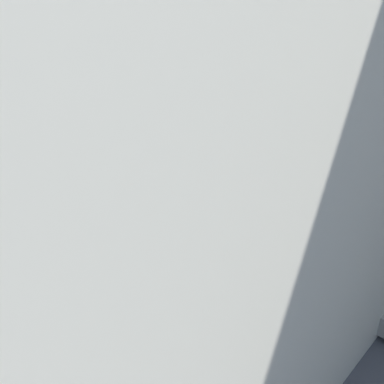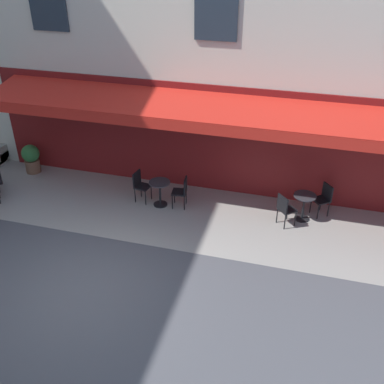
{
  "view_description": "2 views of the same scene",
  "coord_description": "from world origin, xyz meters",
  "px_view_note": "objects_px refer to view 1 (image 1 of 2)",
  "views": [
    {
      "loc": [
        7.46,
        -12.07,
        5.56
      ],
      "look_at": [
        -1.84,
        -3.7,
        1.05
      ],
      "focal_mm": 30.21,
      "sensor_mm": 36.0,
      "label": 1
    },
    {
      "loc": [
        -4.2,
        6.4,
        6.81
      ],
      "look_at": [
        -1.56,
        -3.12,
        0.91
      ],
      "focal_mm": 41.49,
      "sensor_mm": 36.0,
      "label": 2
    }
  ],
  "objects_px": {
    "cafe_chair_black_corner_left": "(204,209)",
    "cafe_chair_black_facing_street": "(137,189)",
    "cafe_table_near_entrance": "(356,259)",
    "cafe_table_mid_terrace": "(216,214)",
    "cafe_chair_black_by_window": "(164,190)",
    "cafe_chair_black_under_awning": "(136,170)",
    "walking_pedestrian_in_red": "(362,214)",
    "cafe_chair_black_back_row": "(227,218)",
    "cafe_table_far_end": "(126,172)",
    "cafe_chair_black_corner_right": "(350,246)",
    "parked_car_silver": "(341,172)",
    "cafe_table_streetside": "(150,191)",
    "seated_patron_in_white": "(364,260)",
    "potted_plant_entrance_right": "(317,272)",
    "cafe_chair_black_kerbside": "(115,173)",
    "cafe_chair_black_near_door": "(367,269)",
    "seated_companion_in_black": "(353,245)"
  },
  "relations": [
    {
      "from": "cafe_chair_black_back_row",
      "to": "cafe_chair_black_kerbside",
      "type": "bearing_deg",
      "value": -179.38
    },
    {
      "from": "potted_plant_entrance_right",
      "to": "cafe_chair_black_corner_right",
      "type": "bearing_deg",
      "value": 89.54
    },
    {
      "from": "cafe_chair_black_back_row",
      "to": "cafe_chair_black_by_window",
      "type": "bearing_deg",
      "value": 177.62
    },
    {
      "from": "cafe_table_streetside",
      "to": "parked_car_silver",
      "type": "relative_size",
      "value": 0.17
    },
    {
      "from": "cafe_chair_black_back_row",
      "to": "cafe_table_far_end",
      "type": "bearing_deg",
      "value": 176.17
    },
    {
      "from": "cafe_chair_black_facing_street",
      "to": "parked_car_silver",
      "type": "relative_size",
      "value": 0.21
    },
    {
      "from": "cafe_table_near_entrance",
      "to": "cafe_chair_black_corner_left",
      "type": "xyz_separation_m",
      "value": [
        -5.65,
        -0.8,
        0.06
      ]
    },
    {
      "from": "cafe_chair_black_by_window",
      "to": "walking_pedestrian_in_red",
      "type": "relative_size",
      "value": 0.51
    },
    {
      "from": "cafe_chair_black_corner_right",
      "to": "walking_pedestrian_in_red",
      "type": "relative_size",
      "value": 0.51
    },
    {
      "from": "cafe_chair_black_kerbside",
      "to": "cafe_table_mid_terrace",
      "type": "bearing_deg",
      "value": 1.38
    },
    {
      "from": "cafe_chair_black_corner_left",
      "to": "cafe_table_streetside",
      "type": "bearing_deg",
      "value": -175.35
    },
    {
      "from": "cafe_table_mid_terrace",
      "to": "cafe_table_far_end",
      "type": "distance_m",
      "value": 7.47
    },
    {
      "from": "cafe_table_far_end",
      "to": "cafe_chair_black_under_awning",
      "type": "relative_size",
      "value": 0.82
    },
    {
      "from": "cafe_chair_black_corner_left",
      "to": "cafe_chair_black_kerbside",
      "type": "bearing_deg",
      "value": -179.15
    },
    {
      "from": "cafe_chair_black_near_door",
      "to": "cafe_chair_black_back_row",
      "type": "xyz_separation_m",
      "value": [
        -4.86,
        -0.38,
        0.0
      ]
    },
    {
      "from": "cafe_table_streetside",
      "to": "seated_companion_in_black",
      "type": "relative_size",
      "value": 0.56
    },
    {
      "from": "cafe_table_streetside",
      "to": "cafe_chair_black_facing_street",
      "type": "relative_size",
      "value": 0.82
    },
    {
      "from": "potted_plant_entrance_right",
      "to": "parked_car_silver",
      "type": "xyz_separation_m",
      "value": [
        -3.69,
        9.42,
        0.21
      ]
    },
    {
      "from": "cafe_chair_black_near_door",
      "to": "cafe_chair_black_back_row",
      "type": "bearing_deg",
      "value": -175.53
    },
    {
      "from": "cafe_chair_black_corner_left",
      "to": "cafe_table_far_end",
      "type": "height_order",
      "value": "cafe_chair_black_corner_left"
    },
    {
      "from": "cafe_chair_black_corner_left",
      "to": "seated_patron_in_white",
      "type": "bearing_deg",
      "value": 4.93
    },
    {
      "from": "cafe_chair_black_near_door",
      "to": "cafe_chair_black_under_awning",
      "type": "relative_size",
      "value": 1.0
    },
    {
      "from": "cafe_chair_black_corner_right",
      "to": "cafe_chair_black_back_row",
      "type": "distance_m",
      "value": 4.21
    },
    {
      "from": "cafe_chair_black_back_row",
      "to": "cafe_chair_black_by_window",
      "type": "xyz_separation_m",
      "value": [
        -4.1,
        0.17,
        0.0
      ]
    },
    {
      "from": "cafe_table_mid_terrace",
      "to": "seated_companion_in_black",
      "type": "height_order",
      "value": "seated_companion_in_black"
    },
    {
      "from": "cafe_table_near_entrance",
      "to": "cafe_chair_black_corner_left",
      "type": "relative_size",
      "value": 0.82
    },
    {
      "from": "cafe_chair_black_by_window",
      "to": "cafe_chair_black_under_awning",
      "type": "relative_size",
      "value": 1.0
    },
    {
      "from": "cafe_chair_black_near_door",
      "to": "potted_plant_entrance_right",
      "type": "height_order",
      "value": "potted_plant_entrance_right"
    },
    {
      "from": "cafe_chair_black_corner_right",
      "to": "parked_car_silver",
      "type": "xyz_separation_m",
      "value": [
        -3.7,
        7.41,
        0.16
      ]
    },
    {
      "from": "cafe_chair_black_corner_right",
      "to": "cafe_chair_black_kerbside",
      "type": "height_order",
      "value": "same"
    },
    {
      "from": "cafe_chair_black_under_awning",
      "to": "cafe_table_far_end",
      "type": "bearing_deg",
      "value": -103.46
    },
    {
      "from": "cafe_chair_black_near_door",
      "to": "cafe_chair_black_by_window",
      "type": "bearing_deg",
      "value": -178.66
    },
    {
      "from": "cafe_table_near_entrance",
      "to": "cafe_chair_black_back_row",
      "type": "height_order",
      "value": "cafe_chair_black_back_row"
    },
    {
      "from": "cafe_chair_black_corner_right",
      "to": "cafe_chair_black_by_window",
      "type": "bearing_deg",
      "value": -172.03
    },
    {
      "from": "cafe_table_streetside",
      "to": "cafe_chair_black_kerbside",
      "type": "distance_m",
      "value": 3.57
    },
    {
      "from": "cafe_chair_black_back_row",
      "to": "cafe_chair_black_corner_left",
      "type": "height_order",
      "value": "same"
    },
    {
      "from": "cafe_table_far_end",
      "to": "walking_pedestrian_in_red",
      "type": "height_order",
      "value": "walking_pedestrian_in_red"
    },
    {
      "from": "cafe_table_mid_terrace",
      "to": "cafe_table_streetside",
      "type": "distance_m",
      "value": 3.95
    },
    {
      "from": "seated_patron_in_white",
      "to": "parked_car_silver",
      "type": "distance_m",
      "value": 9.29
    },
    {
      "from": "cafe_chair_black_facing_street",
      "to": "seated_companion_in_black",
      "type": "height_order",
      "value": "seated_companion_in_black"
    },
    {
      "from": "cafe_table_mid_terrace",
      "to": "seated_patron_in_white",
      "type": "bearing_deg",
      "value": 4.65
    },
    {
      "from": "cafe_table_far_end",
      "to": "cafe_chair_black_kerbside",
      "type": "xyz_separation_m",
      "value": [
        -0.06,
        -0.63,
        0.06
      ]
    },
    {
      "from": "potted_plant_entrance_right",
      "to": "parked_car_silver",
      "type": "height_order",
      "value": "parked_car_silver"
    },
    {
      "from": "cafe_table_far_end",
      "to": "potted_plant_entrance_right",
      "type": "relative_size",
      "value": 0.8
    },
    {
      "from": "cafe_chair_black_corner_left",
      "to": "walking_pedestrian_in_red",
      "type": "relative_size",
      "value": 0.51
    },
    {
      "from": "cafe_chair_black_corner_left",
      "to": "cafe_table_far_end",
      "type": "relative_size",
      "value": 1.21
    },
    {
      "from": "cafe_chair_black_corner_left",
      "to": "cafe_chair_black_facing_street",
      "type": "relative_size",
      "value": 1.0
    },
    {
      "from": "cafe_chair_black_corner_left",
      "to": "cafe_table_mid_terrace",
      "type": "bearing_deg",
      "value": 7.22
    },
    {
      "from": "cafe_table_near_entrance",
      "to": "cafe_chair_black_back_row",
      "type": "xyz_separation_m",
      "value": [
        -4.4,
        -0.81,
        0.06
      ]
    },
    {
      "from": "cafe_chair_black_under_awning",
      "to": "potted_plant_entrance_right",
      "type": "xyz_separation_m",
      "value": [
        11.92,
        -1.87,
        -0.04
      ]
    }
  ]
}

